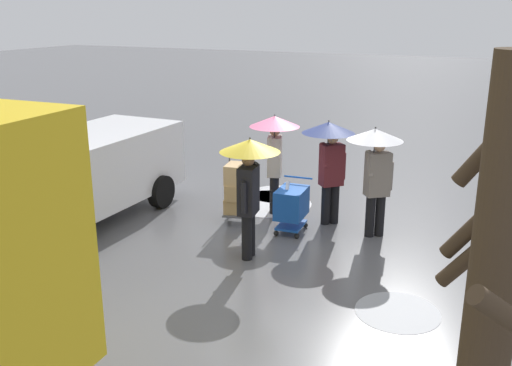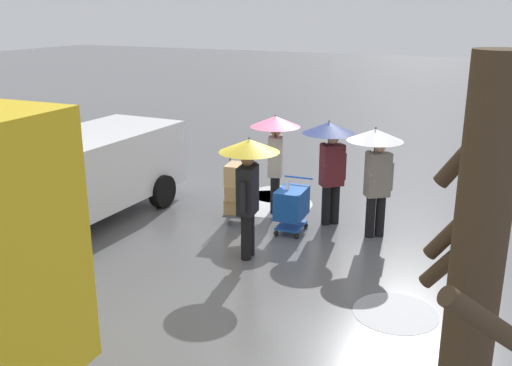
{
  "view_description": "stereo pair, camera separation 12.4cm",
  "coord_description": "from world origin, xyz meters",
  "px_view_note": "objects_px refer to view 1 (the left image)",
  "views": [
    {
      "loc": [
        -3.93,
        9.73,
        4.23
      ],
      "look_at": [
        0.41,
        0.28,
        1.05
      ],
      "focal_mm": 40.3,
      "sensor_mm": 36.0,
      "label": 1
    },
    {
      "loc": [
        -4.04,
        9.67,
        4.23
      ],
      "look_at": [
        0.41,
        0.28,
        1.05
      ],
      "focal_mm": 40.3,
      "sensor_mm": 36.0,
      "label": 2
    }
  ],
  "objects_px": {
    "shopping_cart_vendor": "(291,204)",
    "pedestrian_white_side": "(275,141)",
    "pedestrian_pink_side": "(249,170)",
    "pedestrian_far_side": "(376,156)",
    "pedestrian_black_side": "(330,148)",
    "cargo_van_parked_right": "(62,171)",
    "hand_dolly_boxes": "(237,190)"
  },
  "relations": [
    {
      "from": "shopping_cart_vendor",
      "to": "pedestrian_white_side",
      "type": "relative_size",
      "value": 0.49
    },
    {
      "from": "pedestrian_pink_side",
      "to": "pedestrian_far_side",
      "type": "distance_m",
      "value": 2.52
    },
    {
      "from": "pedestrian_far_side",
      "to": "pedestrian_black_side",
      "type": "bearing_deg",
      "value": -15.62
    },
    {
      "from": "cargo_van_parked_right",
      "to": "hand_dolly_boxes",
      "type": "height_order",
      "value": "cargo_van_parked_right"
    },
    {
      "from": "pedestrian_pink_side",
      "to": "pedestrian_white_side",
      "type": "xyz_separation_m",
      "value": [
        0.48,
        -2.26,
        0.0
      ]
    },
    {
      "from": "pedestrian_pink_side",
      "to": "pedestrian_black_side",
      "type": "height_order",
      "value": "same"
    },
    {
      "from": "cargo_van_parked_right",
      "to": "shopping_cart_vendor",
      "type": "bearing_deg",
      "value": -157.8
    },
    {
      "from": "cargo_van_parked_right",
      "to": "pedestrian_white_side",
      "type": "relative_size",
      "value": 2.5
    },
    {
      "from": "hand_dolly_boxes",
      "to": "shopping_cart_vendor",
      "type": "bearing_deg",
      "value": 179.3
    },
    {
      "from": "pedestrian_black_side",
      "to": "pedestrian_white_side",
      "type": "relative_size",
      "value": 1.0
    },
    {
      "from": "pedestrian_black_side",
      "to": "hand_dolly_boxes",
      "type": "bearing_deg",
      "value": 22.46
    },
    {
      "from": "cargo_van_parked_right",
      "to": "pedestrian_white_side",
      "type": "xyz_separation_m",
      "value": [
        -3.4,
        -2.57,
        0.41
      ]
    },
    {
      "from": "pedestrian_black_side",
      "to": "pedestrian_pink_side",
      "type": "bearing_deg",
      "value": 70.03
    },
    {
      "from": "pedestrian_black_side",
      "to": "pedestrian_white_side",
      "type": "xyz_separation_m",
      "value": [
        1.25,
        -0.16,
        0.0
      ]
    },
    {
      "from": "cargo_van_parked_right",
      "to": "pedestrian_far_side",
      "type": "distance_m",
      "value": 6.03
    },
    {
      "from": "pedestrian_white_side",
      "to": "pedestrian_far_side",
      "type": "xyz_separation_m",
      "value": [
        -2.23,
        0.44,
        0.0
      ]
    },
    {
      "from": "shopping_cart_vendor",
      "to": "cargo_van_parked_right",
      "type": "bearing_deg",
      "value": 22.2
    },
    {
      "from": "hand_dolly_boxes",
      "to": "pedestrian_pink_side",
      "type": "distance_m",
      "value": 1.9
    },
    {
      "from": "shopping_cart_vendor",
      "to": "pedestrian_white_side",
      "type": "distance_m",
      "value": 1.53
    },
    {
      "from": "pedestrian_pink_side",
      "to": "pedestrian_far_side",
      "type": "bearing_deg",
      "value": -133.75
    },
    {
      "from": "pedestrian_white_side",
      "to": "cargo_van_parked_right",
      "type": "bearing_deg",
      "value": 37.05
    },
    {
      "from": "cargo_van_parked_right",
      "to": "pedestrian_white_side",
      "type": "height_order",
      "value": "cargo_van_parked_right"
    },
    {
      "from": "pedestrian_pink_side",
      "to": "cargo_van_parked_right",
      "type": "bearing_deg",
      "value": 4.57
    },
    {
      "from": "pedestrian_far_side",
      "to": "pedestrian_pink_side",
      "type": "bearing_deg",
      "value": 46.25
    },
    {
      "from": "hand_dolly_boxes",
      "to": "pedestrian_far_side",
      "type": "distance_m",
      "value": 2.86
    },
    {
      "from": "hand_dolly_boxes",
      "to": "pedestrian_white_side",
      "type": "relative_size",
      "value": 0.61
    },
    {
      "from": "pedestrian_black_side",
      "to": "pedestrian_white_side",
      "type": "bearing_deg",
      "value": -7.36
    },
    {
      "from": "cargo_van_parked_right",
      "to": "hand_dolly_boxes",
      "type": "bearing_deg",
      "value": -149.96
    },
    {
      "from": "shopping_cart_vendor",
      "to": "pedestrian_pink_side",
      "type": "xyz_separation_m",
      "value": [
        0.25,
        1.38,
        1.02
      ]
    },
    {
      "from": "shopping_cart_vendor",
      "to": "pedestrian_far_side",
      "type": "xyz_separation_m",
      "value": [
        -1.49,
        -0.44,
        1.02
      ]
    },
    {
      "from": "shopping_cart_vendor",
      "to": "pedestrian_far_side",
      "type": "distance_m",
      "value": 1.86
    },
    {
      "from": "hand_dolly_boxes",
      "to": "pedestrian_white_side",
      "type": "xyz_separation_m",
      "value": [
        -0.45,
        -0.86,
        0.88
      ]
    }
  ]
}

